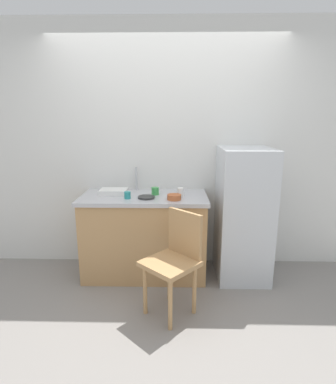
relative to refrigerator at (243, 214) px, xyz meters
name	(u,v)px	position (x,y,z in m)	size (l,w,h in m)	color
ground_plane	(164,308)	(-0.81, -0.64, -0.69)	(8.00, 8.00, 0.00)	gray
back_wall	(167,148)	(-0.81, 0.36, 0.65)	(4.80, 0.10, 2.67)	silver
cabinet_base	(145,237)	(-1.03, 0.01, -0.27)	(1.27, 0.60, 0.84)	tan
countertop	(144,197)	(-1.03, 0.01, 0.17)	(1.31, 0.64, 0.04)	#B7B7BC
faucet	(136,179)	(-1.14, 0.26, 0.32)	(0.02, 0.02, 0.26)	#B7B7BC
refrigerator	(243,214)	(0.00, 0.00, 0.00)	(0.52, 0.62, 1.37)	silver
chair	(175,258)	(-0.71, -0.66, -0.19)	(0.57, 0.57, 0.89)	tan
dish_tray	(114,192)	(-1.36, 0.07, 0.22)	(0.28, 0.20, 0.05)	white
terracotta_bowl	(174,197)	(-0.72, -0.15, 0.22)	(0.14, 0.14, 0.05)	#B25B33
hotplate	(146,197)	(-1.00, -0.10, 0.20)	(0.17, 0.17, 0.02)	#2D2D2D
cup_teal	(127,195)	(-1.18, -0.12, 0.23)	(0.06, 0.06, 0.07)	teal
cup_white	(180,192)	(-0.66, -0.03, 0.24)	(0.07, 0.07, 0.09)	white
cup_green	(155,191)	(-0.92, 0.05, 0.23)	(0.08, 0.08, 0.08)	green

